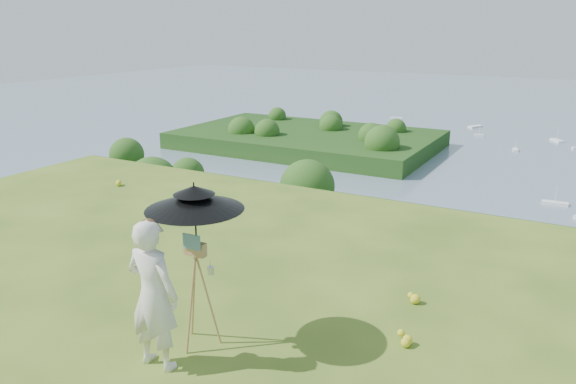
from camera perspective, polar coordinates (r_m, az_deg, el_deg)
The scene contains 11 objects.
ground at distance 8.54m, azimuth -22.29°, elevation -10.74°, with size 14.00×14.00×0.00m, color #46621C.
shoreline_tier at distance 89.16m, azimuth 22.23°, elevation -11.28°, with size 170.00×28.00×8.00m, color #726C5B.
peninsula at distance 182.01m, azimuth 1.94°, elevation 6.15°, with size 90.00×60.00×12.00m, color black, non-canonical shape.
slope_trees at distance 44.22m, azimuth 18.36°, elevation -9.45°, with size 110.00×50.00×6.00m, color #1E4B16, non-canonical shape.
harbor_town at distance 86.46m, azimuth 22.70°, elevation -7.45°, with size 110.00×22.00×5.00m, color beige, non-canonical shape.
moored_boats at distance 170.77m, azimuth 21.93°, elevation 2.66°, with size 140.00×140.00×0.70m, color white, non-canonical shape.
wildflowers at distance 8.65m, azimuth -21.05°, elevation -9.79°, with size 10.00×10.50×0.12m, color yellow, non-canonical shape.
painter at distance 6.47m, azimuth -13.54°, elevation -10.11°, with size 0.65×0.42×1.77m, color silver.
field_easel at distance 6.86m, azimuth -9.21°, elevation -9.76°, with size 0.55×0.55×1.44m, color #AB8547, non-canonical shape.
sun_umbrella at distance 6.54m, azimuth -9.40°, elevation -2.62°, with size 1.14×1.14×0.86m, color black, non-canonical shape.
painter_cap at distance 6.15m, azimuth -14.06°, elevation -3.13°, with size 0.20×0.23×0.10m, color #D77678, non-canonical shape.
Camera 1 is at (6.17, -4.58, 3.73)m, focal length 35.00 mm.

